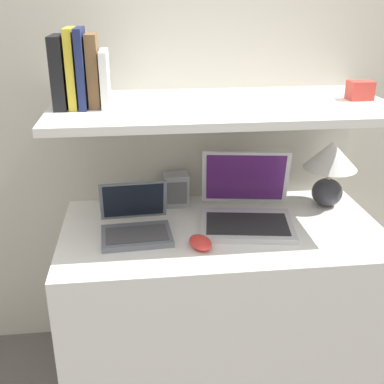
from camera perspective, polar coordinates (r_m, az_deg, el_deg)
wall_back at (r=2.05m, az=2.03°, el=13.29°), size 6.00×0.05×2.40m
desk at (r=2.02m, az=3.38°, el=-13.18°), size 1.21×0.64×0.70m
back_riser at (r=2.20m, az=1.98°, el=-3.41°), size 1.21×0.04×1.14m
shelf at (r=1.75m, az=3.56°, el=10.04°), size 1.21×0.58×0.03m
table_lamp at (r=2.04m, az=16.05°, el=3.09°), size 0.22×0.22×0.28m
laptop_large at (r=1.87m, az=6.45°, el=-2.06°), size 0.40×0.39×0.26m
laptop_small at (r=1.78m, az=-6.70°, el=-3.83°), size 0.27×0.25×0.18m
computer_mouse at (r=1.68m, az=1.01°, el=-6.00°), size 0.10×0.12×0.04m
router_box at (r=2.00m, az=-1.90°, el=0.31°), size 0.10×0.09×0.14m
book_black at (r=1.72m, az=-15.42°, el=13.56°), size 0.04×0.17×0.24m
book_yellow at (r=1.71m, az=-14.03°, el=14.04°), size 0.03×0.16×0.26m
book_navy at (r=1.71m, az=-12.91°, el=14.12°), size 0.02×0.18×0.26m
book_brown at (r=1.71m, az=-11.63°, el=13.89°), size 0.04×0.12×0.24m
book_white at (r=1.71m, az=-10.29°, el=13.08°), size 0.03×0.17×0.19m
shelf_gadget at (r=1.90m, az=19.29°, el=11.30°), size 0.09×0.07×0.07m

